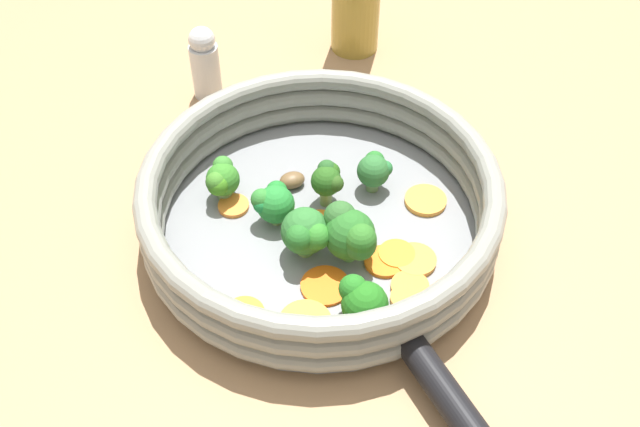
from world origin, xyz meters
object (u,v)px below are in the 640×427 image
Objects in this scene: carrot_slice_0 at (407,299)px; carrot_slice_6 at (318,227)px; carrot_slice_3 at (426,200)px; broccoli_floret_2 at (306,233)px; broccoli_floret_5 at (362,301)px; skillet at (320,228)px; carrot_slice_10 at (410,287)px; carrot_slice_5 at (397,254)px; carrot_slice_9 at (234,206)px; broccoli_floret_4 at (328,179)px; carrot_slice_2 at (415,260)px; broccoli_floret_6 at (221,179)px; broccoli_floret_0 at (350,235)px; carrot_slice_4 at (385,261)px; mushroom_piece_0 at (292,180)px; broccoli_floret_1 at (273,203)px; broccoli_floret_3 at (374,170)px; carrot_slice_1 at (305,323)px; carrot_slice_8 at (325,286)px; salt_shaker at (205,63)px; carrot_slice_7 at (244,314)px.

carrot_slice_6 is (-0.02, 0.12, -0.00)m from carrot_slice_0.
carrot_slice_3 is at bearing 44.02° from carrot_slice_0.
broccoli_floret_2 is 1.10× the size of broccoli_floret_5.
carrot_slice_10 reaches higher than skillet.
carrot_slice_9 is (-0.10, 0.14, -0.00)m from carrot_slice_5.
broccoli_floret_4 reaches higher than carrot_slice_9.
broccoli_floret_6 is at bearing 122.80° from carrot_slice_2.
broccoli_floret_0 is (0.06, -0.12, 0.03)m from carrot_slice_9.
skillet is 6.83× the size of broccoli_floret_5.
carrot_slice_4 is 1.22× the size of carrot_slice_9.
broccoli_floret_4 reaches higher than carrot_slice_6.
mushroom_piece_0 is (-0.10, 0.09, 0.00)m from carrot_slice_3.
carrot_slice_10 is 0.15m from broccoli_floret_1.
broccoli_floret_3 reaches higher than mushroom_piece_0.
mushroom_piece_0 is at bearing 93.06° from carrot_slice_0.
broccoli_floret_5 reaches higher than broccoli_floret_3.
broccoli_floret_2 reaches higher than carrot_slice_4.
broccoli_floret_2 is at bearing -113.39° from mushroom_piece_0.
broccoli_floret_4 reaches higher than carrot_slice_0.
carrot_slice_0 is at bearing -16.55° from carrot_slice_1.
carrot_slice_8 is 0.05m from broccoli_floret_0.
mushroom_piece_0 is at bearing 106.21° from carrot_slice_2.
carrot_slice_2 is 1.05× the size of carrot_slice_4.
broccoli_floret_5 is 1.77× the size of mushroom_piece_0.
broccoli_floret_0 is at bearing -91.62° from salt_shaker.
carrot_slice_7 is at bearing 158.53° from carrot_slice_10.
broccoli_floret_2 reaches higher than carrot_slice_8.
carrot_slice_10 is at bearing -65.74° from broccoli_floret_0.
carrot_slice_4 is 0.33m from salt_shaker.
carrot_slice_3 is 0.67× the size of broccoli_floret_0.
carrot_slice_5 is 0.55× the size of broccoli_floret_0.
broccoli_floret_0 is at bearing 22.56° from carrot_slice_8.
broccoli_floret_6 is 0.19m from salt_shaker.
mushroom_piece_0 is at bearing 97.93° from carrot_slice_4.
skillet is at bearing 162.91° from carrot_slice_3.
salt_shaker reaches higher than carrot_slice_8.
broccoli_floret_1 is at bearing -63.38° from broccoli_floret_6.
salt_shaker reaches higher than carrot_slice_4.
carrot_slice_5 is 0.08m from carrot_slice_8.
carrot_slice_3 is at bearing -14.86° from carrot_slice_6.
carrot_slice_7 is at bearing 153.57° from carrot_slice_0.
skillet is 9.75× the size of carrot_slice_6.
carrot_slice_3 and carrot_slice_5 have the same top height.
broccoli_floret_1 reaches higher than carrot_slice_2.
carrot_slice_9 is at bearing 112.01° from carrot_slice_0.
carrot_slice_0 is 0.74× the size of carrot_slice_2.
broccoli_floret_0 is (0.00, -0.05, 0.03)m from carrot_slice_6.
carrot_slice_10 is (0.03, -0.11, 0.00)m from carrot_slice_6.
carrot_slice_6 is at bearing -167.96° from broccoli_floret_3.
broccoli_floret_5 reaches higher than carrot_slice_8.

